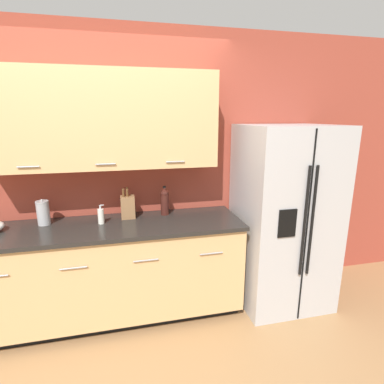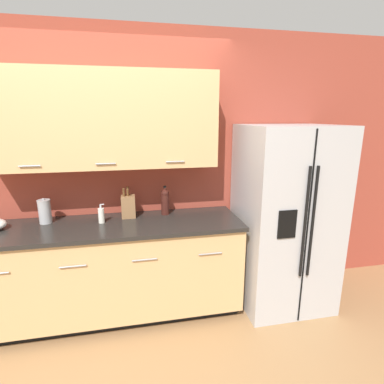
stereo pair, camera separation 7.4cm
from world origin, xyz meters
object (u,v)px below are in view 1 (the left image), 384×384
at_px(knife_block, 128,206).
at_px(wine_bottle, 165,201).
at_px(refrigerator, 283,217).
at_px(soap_dispenser, 101,216).
at_px(steel_canister, 43,213).

bearing_deg(knife_block, wine_bottle, 3.33).
xyz_separation_m(refrigerator, wine_bottle, (-1.12, 0.24, 0.16)).
distance_m(refrigerator, wine_bottle, 1.15).
relative_size(knife_block, wine_bottle, 1.05).
relative_size(refrigerator, wine_bottle, 6.28).
bearing_deg(wine_bottle, knife_block, -176.67).
relative_size(knife_block, soap_dispenser, 1.70).
relative_size(refrigerator, steel_canister, 7.71).
height_order(knife_block, soap_dispenser, knife_block).
distance_m(knife_block, soap_dispenser, 0.26).
relative_size(refrigerator, soap_dispenser, 10.16).
height_order(wine_bottle, steel_canister, wine_bottle).
xyz_separation_m(wine_bottle, steel_canister, (-1.06, -0.03, -0.02)).
xyz_separation_m(knife_block, steel_canister, (-0.71, -0.01, -0.00)).
relative_size(soap_dispenser, steel_canister, 0.76).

